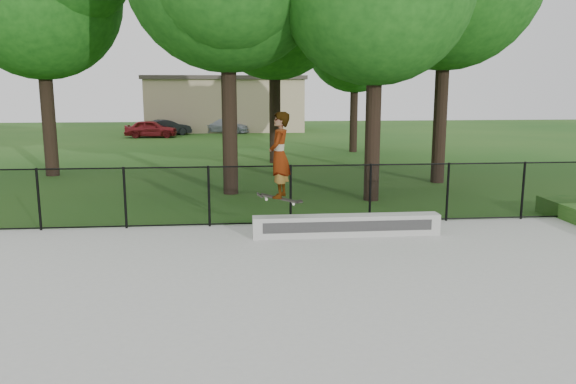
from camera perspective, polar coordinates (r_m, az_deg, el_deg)
name	(u,v)px	position (r m, az deg, el deg)	size (l,w,h in m)	color
ground	(331,325)	(8.46, 4.39, -13.29)	(100.00, 100.00, 0.00)	#1B4B15
concrete_slab	(331,323)	(8.45, 4.39, -13.11)	(14.00, 12.00, 0.06)	#A6A7A2
grind_ledge	(347,225)	(12.95, 5.97, -3.40)	(4.31, 0.40, 0.48)	#A7A8A3
car_a	(151,129)	(40.06, -13.75, 6.27)	(1.42, 3.51, 1.21)	maroon
car_b	(167,127)	(41.70, -12.20, 6.43)	(1.19, 3.08, 1.12)	black
car_c	(224,126)	(43.11, -6.53, 6.73)	(1.56, 3.54, 1.12)	#A4ADBA
skater_airborne	(280,156)	(12.30, -0.87, 3.65)	(0.82, 0.78, 2.07)	black
chainlink_fence	(291,195)	(13.83, 0.27, -0.28)	(16.06, 0.06, 1.50)	black
distant_building	(226,103)	(45.64, -6.36, 8.96)	(12.40, 6.40, 4.30)	tan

